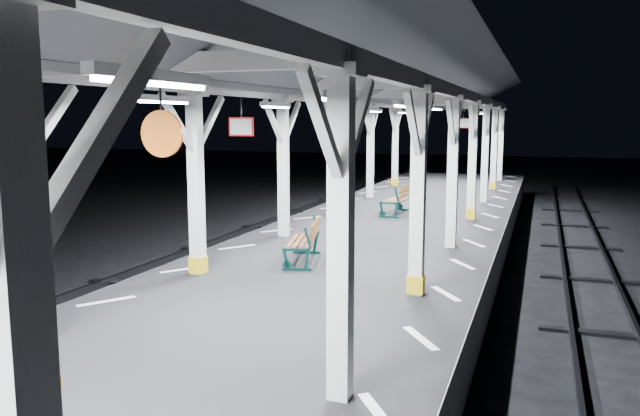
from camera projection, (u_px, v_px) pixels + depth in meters
The scene contains 7 objects.
ground at pixel (250, 385), 8.99m from camera, with size 120.00×120.00×0.00m, color black.
platform at pixel (250, 352), 8.92m from camera, with size 6.00×50.00×1.00m, color black.
hazard_stripes_left at pixel (106, 301), 9.67m from camera, with size 1.00×48.00×0.01m, color silver.
hazard_stripes_right at pixel (421, 338), 8.04m from camera, with size 1.00×48.00×0.01m, color silver.
canopy at pixel (244, 62), 8.34m from camera, with size 5.40×49.00×4.65m.
bench_mid at pixel (306, 240), 12.29m from camera, with size 0.93×1.64×0.84m.
bench_far at pixel (401, 198), 18.44m from camera, with size 0.79×1.72×0.91m.
Camera 1 is at (3.82, -7.71, 3.80)m, focal length 35.00 mm.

